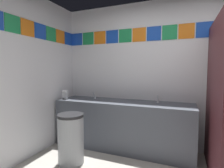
{
  "coord_description": "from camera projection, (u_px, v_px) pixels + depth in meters",
  "views": [
    {
      "loc": [
        0.12,
        -1.53,
        1.36
      ],
      "look_at": [
        -0.93,
        1.05,
        1.15
      ],
      "focal_mm": 28.41,
      "sensor_mm": 36.0,
      "label": 1
    }
  ],
  "objects": [
    {
      "name": "wall_back",
      "position": [
        177.0,
        75.0,
        3.01
      ],
      "size": [
        4.16,
        0.09,
        2.56
      ],
      "color": "silver",
      "rests_on": "ground_plane"
    },
    {
      "name": "vanity_counter",
      "position": [
        122.0,
        124.0,
        3.09
      ],
      "size": [
        2.35,
        0.61,
        0.82
      ],
      "color": "#4C515B",
      "rests_on": "ground_plane"
    },
    {
      "name": "faucet_left",
      "position": [
        95.0,
        96.0,
        3.35
      ],
      "size": [
        0.04,
        0.1,
        0.14
      ],
      "color": "silver",
      "rests_on": "vanity_counter"
    },
    {
      "name": "faucet_right",
      "position": [
        158.0,
        100.0,
        2.91
      ],
      "size": [
        0.04,
        0.1,
        0.14
      ],
      "color": "silver",
      "rests_on": "vanity_counter"
    },
    {
      "name": "soap_dispenser",
      "position": [
        65.0,
        95.0,
        3.27
      ],
      "size": [
        0.09,
        0.09,
        0.16
      ],
      "color": "#B7BABF",
      "rests_on": "vanity_counter"
    },
    {
      "name": "trash_bin",
      "position": [
        71.0,
        139.0,
        2.59
      ],
      "size": [
        0.38,
        0.38,
        0.73
      ],
      "color": "#999EA3",
      "rests_on": "ground_plane"
    }
  ]
}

